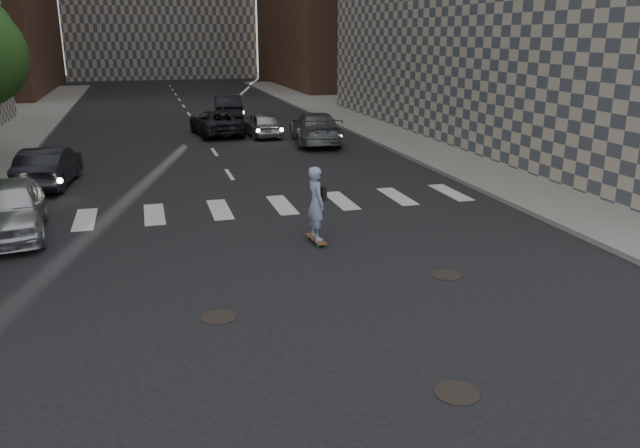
{
  "coord_description": "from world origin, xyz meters",
  "views": [
    {
      "loc": [
        -3.13,
        -10.0,
        5.3
      ],
      "look_at": [
        0.45,
        2.56,
        1.3
      ],
      "focal_mm": 35.0,
      "sensor_mm": 36.0,
      "label": 1
    }
  ],
  "objects_px": {
    "traffic_car_c": "(216,123)",
    "skateboarder": "(316,203)",
    "traffic_car_d": "(262,124)",
    "traffic_car_e": "(228,107)",
    "traffic_car_a": "(49,167)",
    "traffic_car_b": "(315,128)",
    "silver_sedan": "(9,208)"
  },
  "relations": [
    {
      "from": "traffic_car_a",
      "to": "traffic_car_b",
      "type": "relative_size",
      "value": 0.8
    },
    {
      "from": "skateboarder",
      "to": "traffic_car_c",
      "type": "distance_m",
      "value": 19.06
    },
    {
      "from": "silver_sedan",
      "to": "traffic_car_d",
      "type": "xyz_separation_m",
      "value": [
        9.81,
        15.03,
        -0.11
      ]
    },
    {
      "from": "traffic_car_c",
      "to": "traffic_car_d",
      "type": "height_order",
      "value": "traffic_car_c"
    },
    {
      "from": "silver_sedan",
      "to": "traffic_car_b",
      "type": "bearing_deg",
      "value": 39.24
    },
    {
      "from": "silver_sedan",
      "to": "traffic_car_c",
      "type": "relative_size",
      "value": 0.93
    },
    {
      "from": "silver_sedan",
      "to": "traffic_car_c",
      "type": "distance_m",
      "value": 17.86
    },
    {
      "from": "silver_sedan",
      "to": "traffic_car_e",
      "type": "bearing_deg",
      "value": 62.12
    },
    {
      "from": "silver_sedan",
      "to": "traffic_car_b",
      "type": "relative_size",
      "value": 0.84
    },
    {
      "from": "silver_sedan",
      "to": "traffic_car_a",
      "type": "distance_m",
      "value": 5.93
    },
    {
      "from": "skateboarder",
      "to": "traffic_car_e",
      "type": "relative_size",
      "value": 0.43
    },
    {
      "from": "traffic_car_b",
      "to": "traffic_car_a",
      "type": "bearing_deg",
      "value": 35.66
    },
    {
      "from": "traffic_car_a",
      "to": "traffic_car_e",
      "type": "xyz_separation_m",
      "value": [
        8.77,
        16.79,
        0.07
      ]
    },
    {
      "from": "traffic_car_d",
      "to": "silver_sedan",
      "type": "bearing_deg",
      "value": 52.92
    },
    {
      "from": "traffic_car_d",
      "to": "traffic_car_e",
      "type": "height_order",
      "value": "traffic_car_e"
    },
    {
      "from": "silver_sedan",
      "to": "traffic_car_d",
      "type": "distance_m",
      "value": 17.95
    },
    {
      "from": "skateboarder",
      "to": "silver_sedan",
      "type": "xyz_separation_m",
      "value": [
        -7.86,
        2.86,
        -0.31
      ]
    },
    {
      "from": "skateboarder",
      "to": "traffic_car_c",
      "type": "height_order",
      "value": "skateboarder"
    },
    {
      "from": "traffic_car_a",
      "to": "skateboarder",
      "type": "bearing_deg",
      "value": 137.37
    },
    {
      "from": "traffic_car_a",
      "to": "traffic_car_b",
      "type": "height_order",
      "value": "traffic_car_b"
    },
    {
      "from": "traffic_car_e",
      "to": "traffic_car_a",
      "type": "bearing_deg",
      "value": 67.46
    },
    {
      "from": "traffic_car_a",
      "to": "traffic_car_e",
      "type": "height_order",
      "value": "traffic_car_e"
    },
    {
      "from": "traffic_car_b",
      "to": "traffic_car_c",
      "type": "bearing_deg",
      "value": -34.71
    },
    {
      "from": "traffic_car_c",
      "to": "skateboarder",
      "type": "bearing_deg",
      "value": 84.96
    },
    {
      "from": "traffic_car_b",
      "to": "traffic_car_e",
      "type": "relative_size",
      "value": 1.14
    },
    {
      "from": "skateboarder",
      "to": "traffic_car_b",
      "type": "relative_size",
      "value": 0.38
    },
    {
      "from": "skateboarder",
      "to": "traffic_car_d",
      "type": "bearing_deg",
      "value": 78.11
    },
    {
      "from": "skateboarder",
      "to": "traffic_car_b",
      "type": "xyz_separation_m",
      "value": [
        4.12,
        14.99,
        -0.29
      ]
    },
    {
      "from": "traffic_car_d",
      "to": "traffic_car_c",
      "type": "bearing_deg",
      "value": -30.93
    },
    {
      "from": "silver_sedan",
      "to": "traffic_car_a",
      "type": "bearing_deg",
      "value": 80.99
    },
    {
      "from": "traffic_car_c",
      "to": "traffic_car_d",
      "type": "xyz_separation_m",
      "value": [
        2.28,
        -1.16,
        -0.02
      ]
    },
    {
      "from": "silver_sedan",
      "to": "traffic_car_b",
      "type": "distance_m",
      "value": 17.05
    }
  ]
}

